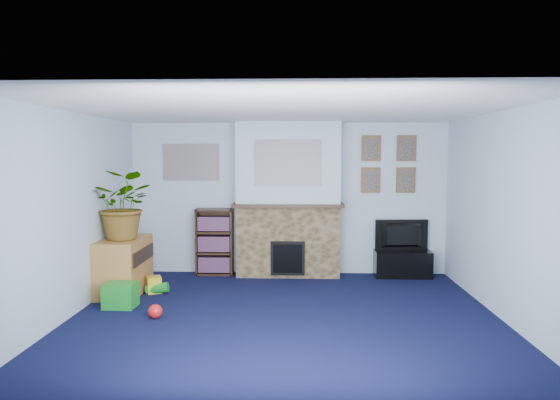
{
  "coord_description": "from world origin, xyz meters",
  "views": [
    {
      "loc": [
        0.14,
        -5.68,
        1.88
      ],
      "look_at": [
        -0.08,
        0.81,
        1.31
      ],
      "focal_mm": 32.0,
      "sensor_mm": 36.0,
      "label": 1
    }
  ],
  "objects_px": {
    "tv_stand": "(402,263)",
    "television": "(403,235)",
    "sideboard": "(124,268)",
    "bookshelf": "(215,243)"
  },
  "relations": [
    {
      "from": "tv_stand",
      "to": "bookshelf",
      "type": "relative_size",
      "value": 0.82
    },
    {
      "from": "bookshelf",
      "to": "sideboard",
      "type": "relative_size",
      "value": 1.08
    },
    {
      "from": "tv_stand",
      "to": "bookshelf",
      "type": "bearing_deg",
      "value": 178.52
    },
    {
      "from": "bookshelf",
      "to": "sideboard",
      "type": "distance_m",
      "value": 1.57
    },
    {
      "from": "tv_stand",
      "to": "television",
      "type": "distance_m",
      "value": 0.42
    },
    {
      "from": "television",
      "to": "bookshelf",
      "type": "height_order",
      "value": "bookshelf"
    },
    {
      "from": "tv_stand",
      "to": "television",
      "type": "bearing_deg",
      "value": 90.0
    },
    {
      "from": "tv_stand",
      "to": "bookshelf",
      "type": "distance_m",
      "value": 2.97
    },
    {
      "from": "television",
      "to": "sideboard",
      "type": "distance_m",
      "value": 4.18
    },
    {
      "from": "television",
      "to": "sideboard",
      "type": "height_order",
      "value": "television"
    }
  ]
}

